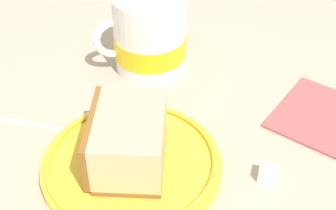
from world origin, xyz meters
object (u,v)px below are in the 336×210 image
cake_slice (127,140)px  folded_napkin (322,116)px  small_plate (132,163)px  sugar_cube (266,175)px  tea_mug (149,34)px

cake_slice → folded_napkin: (16.44, -15.83, -3.73)cm
small_plate → sugar_cube: size_ratio=11.79×
cake_slice → tea_mug: 18.09cm
cake_slice → folded_napkin: cake_slice is taller
small_plate → tea_mug: tea_mug is taller
tea_mug → sugar_cube: bearing=-122.5°
sugar_cube → tea_mug: bearing=57.5°
tea_mug → sugar_cube: 23.25cm
small_plate → cake_slice: size_ratio=1.60×
tea_mug → folded_napkin: bearing=-91.1°
cake_slice → sugar_cube: size_ratio=7.39×
folded_napkin → small_plate: bearing=136.3°
sugar_cube → small_plate: bearing=109.4°
small_plate → folded_napkin: small_plate is taller
small_plate → tea_mug: bearing=21.9°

